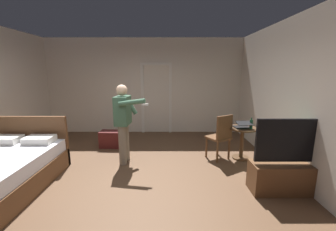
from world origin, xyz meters
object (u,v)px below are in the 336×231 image
(bed, at_px, (1,171))
(laptop, at_px, (243,126))
(tv_flatscreen, at_px, (289,172))
(person_blue_shirt, at_px, (124,119))
(wooden_chair, at_px, (221,135))
(bottle_on_table, at_px, (251,124))
(suitcase_dark, at_px, (111,139))
(side_table, at_px, (242,138))

(bed, bearing_deg, laptop, 15.28)
(bed, distance_m, tv_flatscreen, 4.62)
(tv_flatscreen, bearing_deg, bed, 178.70)
(bed, distance_m, person_blue_shirt, 2.18)
(wooden_chair, bearing_deg, bottle_on_table, -2.47)
(bottle_on_table, xyz_separation_m, suitcase_dark, (-3.18, 0.81, -0.59))
(tv_flatscreen, relative_size, wooden_chair, 1.20)
(bed, distance_m, suitcase_dark, 2.33)
(laptop, relative_size, suitcase_dark, 0.69)
(side_table, relative_size, wooden_chair, 0.71)
(wooden_chair, distance_m, person_blue_shirt, 2.07)
(bed, relative_size, side_table, 2.82)
(bottle_on_table, height_order, person_blue_shirt, person_blue_shirt)
(bed, relative_size, bottle_on_table, 8.49)
(side_table, xyz_separation_m, wooden_chair, (-0.48, -0.05, 0.08))
(bed, distance_m, laptop, 4.47)
(bed, height_order, wooden_chair, bed)
(bottle_on_table, xyz_separation_m, wooden_chair, (-0.62, 0.03, -0.25))
(bed, distance_m, bottle_on_table, 4.63)
(wooden_chair, bearing_deg, laptop, 1.32)
(bed, xyz_separation_m, wooden_chair, (3.84, 1.16, 0.24))
(tv_flatscreen, xyz_separation_m, side_table, (-0.30, 1.32, 0.13))
(bottle_on_table, bearing_deg, suitcase_dark, 165.74)
(tv_flatscreen, height_order, side_table, tv_flatscreen)
(laptop, distance_m, suitcase_dark, 3.16)
(bottle_on_table, bearing_deg, wooden_chair, 177.53)
(bed, xyz_separation_m, side_table, (4.32, 1.22, 0.17))
(tv_flatscreen, relative_size, suitcase_dark, 2.26)
(laptop, distance_m, wooden_chair, 0.50)
(side_table, bearing_deg, wooden_chair, -173.62)
(tv_flatscreen, distance_m, person_blue_shirt, 3.09)
(side_table, height_order, wooden_chair, wooden_chair)
(bed, xyz_separation_m, bottle_on_table, (4.46, 1.14, 0.49))
(bed, height_order, person_blue_shirt, person_blue_shirt)
(side_table, distance_m, laptop, 0.29)
(side_table, distance_m, suitcase_dark, 3.14)
(side_table, distance_m, person_blue_shirt, 2.56)
(wooden_chair, relative_size, person_blue_shirt, 0.61)
(tv_flatscreen, relative_size, person_blue_shirt, 0.73)
(tv_flatscreen, bearing_deg, person_blue_shirt, 157.96)
(bed, xyz_separation_m, suitcase_dark, (1.28, 1.94, -0.10))
(bottle_on_table, bearing_deg, person_blue_shirt, -177.77)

